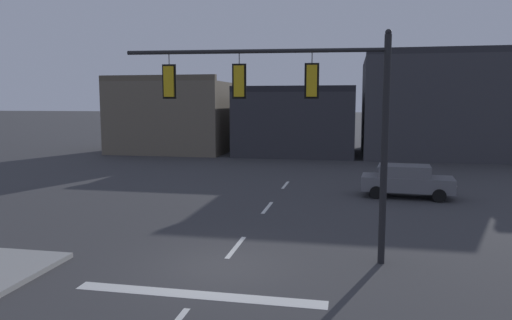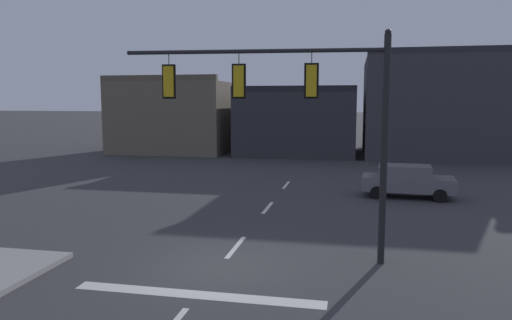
% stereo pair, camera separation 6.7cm
% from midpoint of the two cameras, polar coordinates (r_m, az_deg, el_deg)
% --- Properties ---
extents(ground_plane, '(400.00, 400.00, 0.00)m').
position_cam_midpoint_polar(ground_plane, '(14.20, -4.25, -12.64)').
color(ground_plane, '#353538').
extents(stop_bar_paint, '(6.40, 0.50, 0.01)m').
position_cam_midpoint_polar(stop_bar_paint, '(12.42, -6.85, -15.62)').
color(stop_bar_paint, silver).
rests_on(stop_bar_paint, ground).
extents(lane_centreline, '(0.16, 26.40, 0.01)m').
position_cam_midpoint_polar(lane_centreline, '(16.04, -2.28, -10.29)').
color(lane_centreline, silver).
rests_on(lane_centreline, ground).
extents(signal_mast_near_side, '(7.70, 0.74, 6.78)m').
position_cam_midpoint_polar(signal_mast_near_side, '(14.10, 5.17, 6.76)').
color(signal_mast_near_side, black).
rests_on(signal_mast_near_side, ground).
extents(car_lot_nearside, '(4.56, 2.19, 1.61)m').
position_cam_midpoint_polar(car_lot_nearside, '(25.03, 17.59, -2.32)').
color(car_lot_nearside, slate).
rests_on(car_lot_nearside, ground).
extents(building_row, '(41.73, 11.94, 8.89)m').
position_cam_midpoint_polar(building_row, '(44.30, 13.41, 5.34)').
color(building_row, '#665B4C').
rests_on(building_row, ground).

